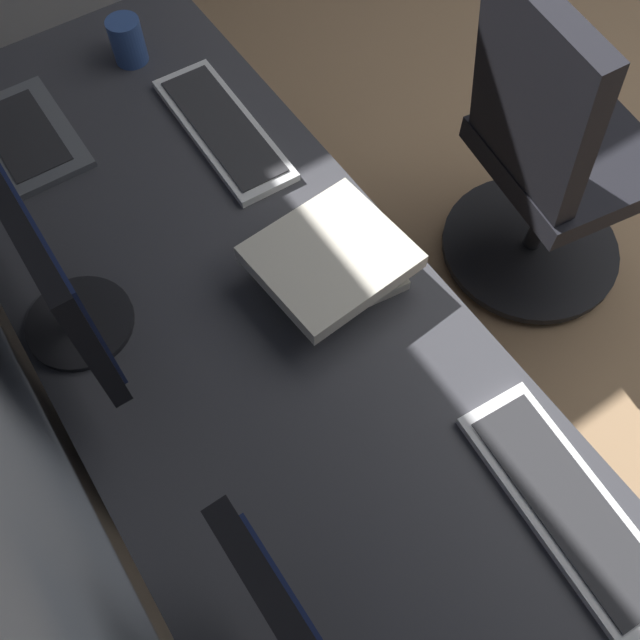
# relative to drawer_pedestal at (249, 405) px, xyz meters

# --- Properties ---
(desk) EXTENTS (2.31, 0.73, 0.73)m
(desk) POSITION_rel_drawer_pedestal_xyz_m (-0.18, -0.03, 0.32)
(desk) COLOR #38383D
(desk) RESTS_ON ground
(drawer_pedestal) EXTENTS (0.40, 0.51, 0.69)m
(drawer_pedestal) POSITION_rel_drawer_pedestal_xyz_m (0.00, 0.00, 0.00)
(drawer_pedestal) COLOR #38383D
(drawer_pedestal) RESTS_ON ground
(monitor_primary) EXTENTS (0.50, 0.20, 0.42)m
(monitor_primary) POSITION_rel_drawer_pedestal_xyz_m (0.16, 0.23, 0.62)
(monitor_primary) COLOR black
(monitor_primary) RESTS_ON desk
(keyboard_main) EXTENTS (0.43, 0.17, 0.02)m
(keyboard_main) POSITION_rel_drawer_pedestal_xyz_m (-0.60, -0.28, 0.39)
(keyboard_main) COLOR silver
(keyboard_main) RESTS_ON desk
(keyboard_spare) EXTENTS (0.42, 0.15, 0.02)m
(keyboard_spare) POSITION_rel_drawer_pedestal_xyz_m (0.44, -0.23, 0.39)
(keyboard_spare) COLOR silver
(keyboard_spare) RESTS_ON desk
(book_stack_near) EXTENTS (0.26, 0.29, 0.09)m
(book_stack_near) POSITION_rel_drawer_pedestal_xyz_m (-0.01, -0.22, 0.43)
(book_stack_near) COLOR beige
(book_stack_near) RESTS_ON desk
(coffee_mug) EXTENTS (0.12, 0.08, 0.11)m
(coffee_mug) POSITION_rel_drawer_pedestal_xyz_m (0.76, -0.17, 0.44)
(coffee_mug) COLOR #335193
(coffee_mug) RESTS_ON desk
(office_chair) EXTENTS (0.56, 0.58, 0.97)m
(office_chair) POSITION_rel_drawer_pedestal_xyz_m (0.10, -1.00, 0.11)
(office_chair) COLOR black
(office_chair) RESTS_ON ground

